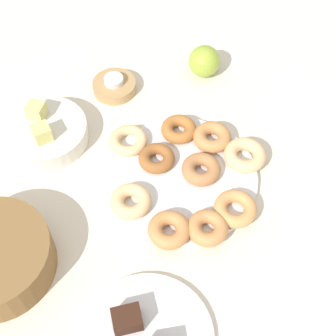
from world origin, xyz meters
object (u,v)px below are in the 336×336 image
donut_6 (235,209)px  donut_9 (129,140)px  brownie_far (127,319)px  donut_8 (208,228)px  donut_1 (157,158)px  melon_chunk_right (36,111)px  donut_4 (179,129)px  melon_chunk_left (42,133)px  donut_2 (212,137)px  donut_7 (245,155)px  fruit_bowl (46,133)px  donut_5 (169,230)px  apple (204,61)px  donut_0 (202,171)px  donut_3 (131,201)px  candle_holder (114,86)px  tealight (114,80)px  donut_plate (182,177)px

donut_6 → donut_9: bearing=45.1°
donut_6 → brownie_far: 0.30m
donut_8 → brownie_far: bearing=134.1°
donut_1 → melon_chunk_right: melon_chunk_right is taller
donut_4 → melon_chunk_left: (-0.01, 0.30, 0.03)m
donut_2 → donut_7: (-0.06, -0.06, -0.00)m
fruit_bowl → melon_chunk_left: size_ratio=5.22×
donut_7 → brownie_far: bearing=140.0°
donut_2 → donut_5: bearing=151.2°
apple → donut_0: bearing=170.1°
donut_9 → brownie_far: bearing=175.9°
donut_6 → brownie_far: (-0.20, 0.23, 0.00)m
donut_3 → melon_chunk_right: melon_chunk_right is taller
donut_4 → fruit_bowl: bearing=84.7°
candle_holder → apple: bearing=-81.1°
donut_3 → tealight: 0.34m
melon_chunk_left → apple: bearing=-62.0°
brownie_far → candle_holder: bearing=-0.5°
donut_8 → brownie_far: 0.23m
donut_0 → donut_9: bearing=55.4°
tealight → melon_chunk_right: (-0.10, 0.17, 0.03)m
donut_9 → brownie_far: brownie_far is taller
donut_3 → donut_plate: bearing=-61.1°
donut_7 → apple: bearing=8.6°
donut_3 → donut_6: 0.21m
melon_chunk_left → donut_5: bearing=-134.8°
donut_2 → apple: (0.23, -0.02, 0.01)m
donut_plate → brownie_far: (-0.30, 0.14, 0.02)m
donut_7 → tealight: donut_7 is taller
donut_4 → donut_5: (-0.25, 0.05, 0.00)m
donut_0 → donut_9: size_ratio=0.99×
tealight → fruit_bowl: fruit_bowl is taller
donut_1 → apple: bearing=-28.0°
donut_5 → melon_chunk_left: 0.35m
donut_3 → donut_5: bearing=-136.9°
donut_5 → fruit_bowl: (0.28, 0.25, -0.01)m
donut_5 → candle_holder: (0.42, 0.09, -0.02)m
melon_chunk_left → melon_chunk_right: (0.07, 0.01, 0.00)m
donut_plate → tealight: tealight is taller
donut_4 → donut_5: 0.26m
donut_3 → tealight: (0.34, 0.02, 0.01)m
melon_chunk_right → donut_5: bearing=-140.0°
donut_1 → candle_holder: (0.24, 0.08, -0.01)m
donut_0 → donut_9: 0.18m
donut_0 → donut_8: (-0.14, 0.01, 0.00)m
tealight → donut_3: bearing=-177.0°
donut_0 → donut_5: size_ratio=0.99×
melon_chunk_right → donut_6: bearing=-125.0°
brownie_far → candle_holder: brownie_far is taller
donut_0 → candle_holder: 0.33m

